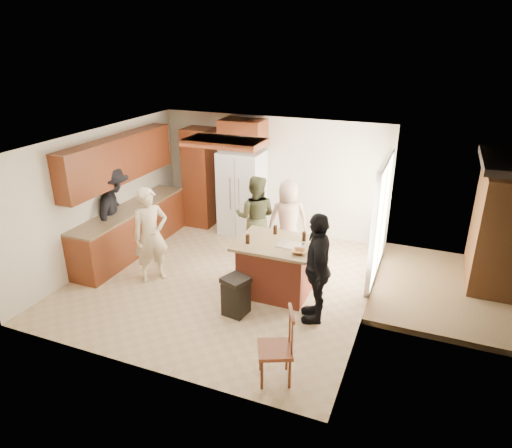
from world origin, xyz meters
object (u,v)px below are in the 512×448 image
at_px(person_behind_right, 288,220).
at_px(person_counter, 115,213).
at_px(spindle_chair, 277,349).
at_px(refrigerator, 242,193).
at_px(trash_bin, 236,295).
at_px(person_front_left, 151,235).
at_px(person_side_right, 317,268).
at_px(kitchen_island, 276,267).
at_px(person_behind_left, 256,217).

distance_m(person_behind_right, person_counter, 3.31).
bearing_deg(spindle_chair, refrigerator, 118.65).
distance_m(person_counter, spindle_chair, 4.59).
bearing_deg(trash_bin, person_counter, 161.80).
xyz_separation_m(person_front_left, person_side_right, (2.98, -0.13, 0.02)).
bearing_deg(spindle_chair, kitchen_island, 109.79).
bearing_deg(kitchen_island, trash_bin, -113.35).
height_order(person_behind_right, person_counter, person_counter).
xyz_separation_m(person_behind_left, person_counter, (-2.48, -1.02, 0.10)).
height_order(person_front_left, person_behind_left, person_front_left).
height_order(person_behind_right, spindle_chair, person_behind_right).
xyz_separation_m(person_counter, kitchen_island, (3.32, -0.14, -0.44)).
distance_m(person_front_left, person_counter, 1.25).
relative_size(person_behind_right, trash_bin, 2.47).
relative_size(person_front_left, person_behind_left, 1.03).
bearing_deg(trash_bin, spindle_chair, -47.13).
height_order(person_behind_left, person_counter, person_counter).
relative_size(person_behind_left, person_side_right, 0.95).
bearing_deg(person_counter, kitchen_island, -114.14).
height_order(person_behind_left, spindle_chair, person_behind_left).
distance_m(person_behind_left, refrigerator, 1.24).
xyz_separation_m(person_behind_right, refrigerator, (-1.31, 0.80, 0.12)).
bearing_deg(person_behind_right, spindle_chair, 79.90).
bearing_deg(person_side_right, kitchen_island, -137.94).
relative_size(person_front_left, trash_bin, 2.69).
distance_m(kitchen_island, trash_bin, 0.92).
bearing_deg(spindle_chair, person_counter, 152.14).
relative_size(person_behind_left, trash_bin, 2.60).
relative_size(person_front_left, person_side_right, 0.98).
bearing_deg(person_front_left, trash_bin, -65.99).
bearing_deg(kitchen_island, person_behind_right, 100.32).
bearing_deg(person_behind_left, person_side_right, 124.52).
bearing_deg(person_behind_right, refrigerator, -57.71).
bearing_deg(spindle_chair, person_front_left, 150.60).
distance_m(person_side_right, refrigerator, 3.56).
distance_m(person_side_right, spindle_chair, 1.56).
height_order(person_front_left, kitchen_island, person_front_left).
distance_m(person_front_left, trash_bin, 1.95).
xyz_separation_m(person_behind_right, person_side_right, (1.06, -1.85, 0.09)).
distance_m(person_front_left, person_behind_right, 2.59).
relative_size(person_behind_left, person_counter, 0.89).
height_order(person_front_left, refrigerator, refrigerator).
bearing_deg(refrigerator, person_front_left, -103.80).
height_order(person_front_left, person_behind_right, person_front_left).
bearing_deg(person_side_right, spindle_chair, -20.24).
xyz_separation_m(kitchen_island, spindle_chair, (0.72, -1.99, -0.02)).
relative_size(person_behind_right, person_counter, 0.85).
distance_m(person_front_left, spindle_chair, 3.34).
bearing_deg(person_front_left, refrigerator, 24.71).
bearing_deg(kitchen_island, refrigerator, 125.67).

